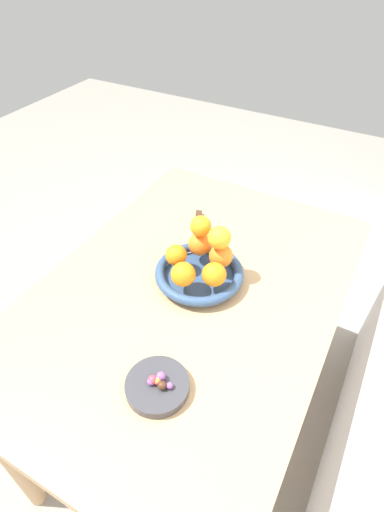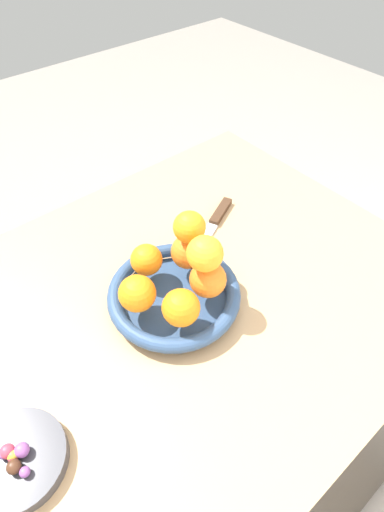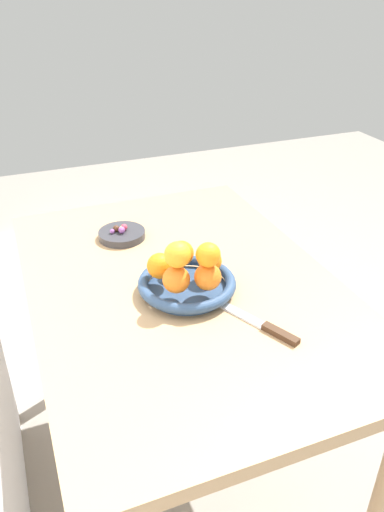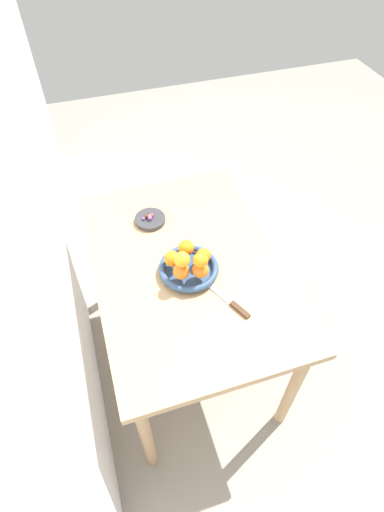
% 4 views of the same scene
% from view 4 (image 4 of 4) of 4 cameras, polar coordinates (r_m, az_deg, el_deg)
% --- Properties ---
extents(ground_plane, '(6.00, 6.00, 0.00)m').
position_cam_4_polar(ground_plane, '(2.27, -0.59, -13.18)').
color(ground_plane, gray).
extents(wall_back, '(4.00, 0.05, 2.50)m').
position_cam_4_polar(wall_back, '(1.29, -23.91, 8.37)').
color(wall_back, white).
rests_on(wall_back, ground_plane).
extents(dining_table, '(1.10, 0.76, 0.74)m').
position_cam_4_polar(dining_table, '(1.72, -0.76, -2.96)').
color(dining_table, tan).
rests_on(dining_table, ground_plane).
extents(fruit_bowl, '(0.24, 0.24, 0.04)m').
position_cam_4_polar(fruit_bowl, '(1.60, -0.48, -1.84)').
color(fruit_bowl, navy).
rests_on(fruit_bowl, dining_table).
extents(candy_dish, '(0.14, 0.14, 0.02)m').
position_cam_4_polar(candy_dish, '(1.82, -5.99, 5.21)').
color(candy_dish, '#333338').
rests_on(candy_dish, dining_table).
extents(orange_0, '(0.06, 0.06, 0.06)m').
position_cam_4_polar(orange_0, '(1.59, 1.65, 0.07)').
color(orange_0, orange).
rests_on(orange_0, fruit_bowl).
extents(orange_1, '(0.06, 0.06, 0.06)m').
position_cam_4_polar(orange_1, '(1.61, -0.85, 1.17)').
color(orange_1, orange).
rests_on(orange_1, fruit_bowl).
extents(orange_2, '(0.06, 0.06, 0.06)m').
position_cam_4_polar(orange_2, '(1.57, -2.86, -0.38)').
color(orange_2, orange).
rests_on(orange_2, fruit_bowl).
extents(orange_3, '(0.06, 0.06, 0.06)m').
position_cam_4_polar(orange_3, '(1.53, -1.55, -2.20)').
color(orange_3, orange).
rests_on(orange_3, fruit_bowl).
extents(orange_4, '(0.06, 0.06, 0.06)m').
position_cam_4_polar(orange_4, '(1.53, 1.22, -2.01)').
color(orange_4, orange).
rests_on(orange_4, fruit_bowl).
extents(orange_5, '(0.06, 0.06, 0.06)m').
position_cam_4_polar(orange_5, '(1.49, -1.44, -0.50)').
color(orange_5, orange).
rests_on(orange_5, orange_3).
extents(orange_6, '(0.06, 0.06, 0.06)m').
position_cam_4_polar(orange_6, '(1.49, 1.25, -0.59)').
color(orange_6, orange).
rests_on(orange_6, orange_4).
extents(candy_ball_0, '(0.02, 0.02, 0.02)m').
position_cam_4_polar(candy_ball_0, '(1.81, -6.04, 5.63)').
color(candy_ball_0, gold).
rests_on(candy_ball_0, candy_dish).
extents(candy_ball_1, '(0.02, 0.02, 0.02)m').
position_cam_4_polar(candy_ball_1, '(1.80, -6.02, 5.41)').
color(candy_ball_1, '#8C4C99').
rests_on(candy_ball_1, candy_dish).
extents(candy_ball_2, '(0.02, 0.02, 0.02)m').
position_cam_4_polar(candy_ball_2, '(1.80, -6.02, 5.39)').
color(candy_ball_2, '#C6384C').
rests_on(candy_ball_2, candy_dish).
extents(candy_ball_3, '(0.02, 0.02, 0.02)m').
position_cam_4_polar(candy_ball_3, '(1.81, -5.80, 5.80)').
color(candy_ball_3, '#C6384C').
rests_on(candy_ball_3, candy_dish).
extents(candy_ball_4, '(0.01, 0.01, 0.01)m').
position_cam_4_polar(candy_ball_4, '(1.81, -6.09, 5.62)').
color(candy_ball_4, '#C6384C').
rests_on(candy_ball_4, candy_dish).
extents(candy_ball_5, '(0.02, 0.02, 0.02)m').
position_cam_4_polar(candy_ball_5, '(1.82, -5.78, 5.86)').
color(candy_ball_5, '#8C4C99').
rests_on(candy_ball_5, candy_dish).
extents(candy_ball_6, '(0.02, 0.02, 0.02)m').
position_cam_4_polar(candy_ball_6, '(1.81, -6.54, 5.66)').
color(candy_ball_6, '#472819').
rests_on(candy_ball_6, candy_dish).
extents(candy_ball_7, '(0.01, 0.01, 0.01)m').
position_cam_4_polar(candy_ball_7, '(1.80, -6.90, 5.33)').
color(candy_ball_7, '#8C4C99').
rests_on(candy_ball_7, candy_dish).
extents(knife, '(0.24, 0.13, 0.01)m').
position_cam_4_polar(knife, '(1.54, 5.18, -6.29)').
color(knife, '#3F2819').
rests_on(knife, dining_table).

